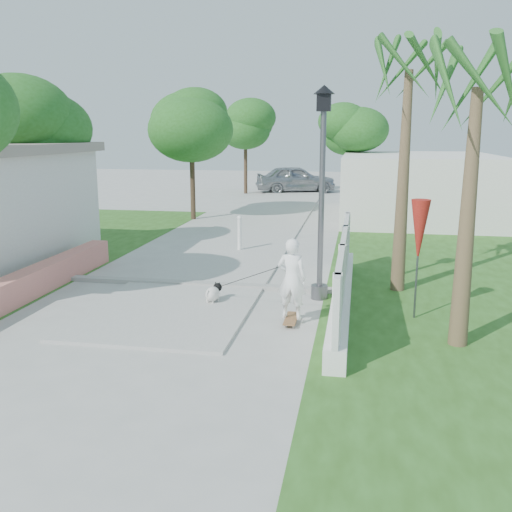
% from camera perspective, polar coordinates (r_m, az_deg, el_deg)
% --- Properties ---
extents(ground, '(90.00, 90.00, 0.00)m').
position_cam_1_polar(ground, '(8.16, -18.17, -13.98)').
color(ground, '#B7B7B2').
rests_on(ground, ground).
extents(path_strip, '(3.20, 36.00, 0.06)m').
position_cam_1_polar(path_strip, '(26.85, 2.33, 4.88)').
color(path_strip, '#B7B7B2').
rests_on(path_strip, ground).
extents(curb, '(6.50, 0.25, 0.10)m').
position_cam_1_polar(curb, '(13.37, -6.02, -2.81)').
color(curb, '#999993').
rests_on(curb, ground).
extents(grass_right, '(8.00, 20.00, 0.01)m').
position_cam_1_polar(grass_right, '(15.17, 22.67, -2.05)').
color(grass_right, '#2E551A').
rests_on(grass_right, ground).
extents(pink_wall, '(0.45, 8.20, 0.80)m').
position_cam_1_polar(pink_wall, '(12.54, -23.96, -3.61)').
color(pink_wall, '#E18273').
rests_on(pink_wall, ground).
extents(lattice_fence, '(0.35, 7.00, 1.50)m').
position_cam_1_polar(lattice_fence, '(11.77, 8.65, -2.50)').
color(lattice_fence, white).
rests_on(lattice_fence, ground).
extents(building_right, '(6.00, 8.00, 2.60)m').
position_cam_1_polar(building_right, '(24.59, 15.78, 6.71)').
color(building_right, silver).
rests_on(building_right, ground).
extents(street_lamp, '(0.44, 0.44, 4.44)m').
position_cam_1_polar(street_lamp, '(11.95, 6.61, 6.97)').
color(street_lamp, '#59595E').
rests_on(street_lamp, ground).
extents(bollard, '(0.14, 0.14, 1.09)m').
position_cam_1_polar(bollard, '(16.99, -1.66, 2.38)').
color(bollard, white).
rests_on(bollard, ground).
extents(patio_umbrella, '(0.36, 0.36, 2.30)m').
position_cam_1_polar(patio_umbrella, '(11.09, 16.01, 2.29)').
color(patio_umbrella, '#59595E').
rests_on(patio_umbrella, ground).
extents(tree_left_mid, '(3.20, 3.20, 4.85)m').
position_cam_1_polar(tree_left_mid, '(17.44, -21.81, 11.39)').
color(tree_left_mid, '#4C3826').
rests_on(tree_left_mid, ground).
extents(tree_path_left, '(3.40, 3.40, 5.23)m').
position_cam_1_polar(tree_path_left, '(23.32, -6.46, 13.01)').
color(tree_path_left, '#4C3826').
rests_on(tree_path_left, ground).
extents(tree_path_right, '(3.00, 3.00, 4.79)m').
position_cam_1_polar(tree_path_right, '(26.36, 9.50, 12.14)').
color(tree_path_right, '#4C3826').
rests_on(tree_path_right, ground).
extents(tree_path_far, '(3.20, 3.20, 5.17)m').
position_cam_1_polar(tree_path_far, '(32.99, -1.04, 12.88)').
color(tree_path_far, '#4C3826').
rests_on(tree_path_far, ground).
extents(palm_far, '(1.80, 1.80, 5.30)m').
position_cam_1_polar(palm_far, '(12.94, 14.99, 16.18)').
color(palm_far, brown).
rests_on(palm_far, ground).
extents(palm_near, '(1.80, 1.80, 4.70)m').
position_cam_1_polar(palm_near, '(9.74, 21.19, 14.03)').
color(palm_near, brown).
rests_on(palm_near, ground).
extents(skateboarder, '(2.06, 1.52, 1.62)m').
position_cam_1_polar(skateboarder, '(11.18, -0.16, -2.20)').
color(skateboarder, brown).
rests_on(skateboarder, ground).
extents(dog, '(0.39, 0.61, 0.43)m').
position_cam_1_polar(dog, '(11.95, -4.28, -3.70)').
color(dog, white).
rests_on(dog, ground).
extents(parked_car, '(4.95, 3.16, 1.57)m').
position_cam_1_polar(parked_car, '(33.80, 3.99, 7.70)').
color(parked_car, '#9D9FA4').
rests_on(parked_car, ground).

